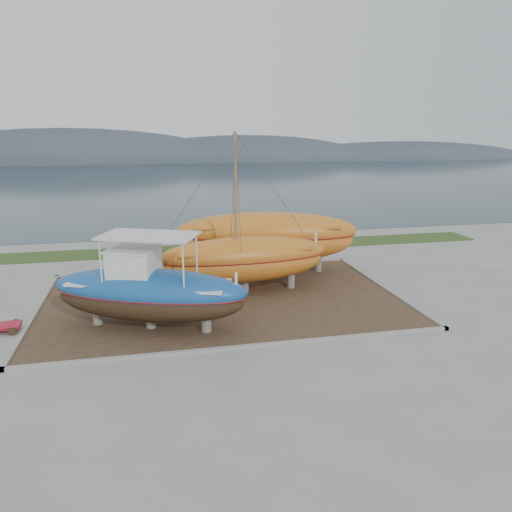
{
  "coord_description": "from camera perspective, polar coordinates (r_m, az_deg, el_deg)",
  "views": [
    {
      "loc": [
        -3.56,
        -20.45,
        8.65
      ],
      "look_at": [
        1.81,
        4.0,
        2.27
      ],
      "focal_mm": 35.0,
      "sensor_mm": 36.0,
      "label": 1
    }
  ],
  "objects": [
    {
      "name": "red_trailer",
      "position": [
        24.77,
        -27.01,
        -7.38
      ],
      "size": [
        2.36,
        1.3,
        0.32
      ],
      "primitive_type": null,
      "rotation": [
        0.0,
        0.0,
        0.07
      ],
      "color": "#AC1326",
      "rests_on": "ground"
    },
    {
      "name": "dirt_patch",
      "position": [
        26.17,
        -3.9,
        -4.97
      ],
      "size": [
        18.0,
        12.0,
        0.06
      ],
      "primitive_type": "cube",
      "color": "#422D1E",
      "rests_on": "ground"
    },
    {
      "name": "curb_frame",
      "position": [
        26.15,
        -3.9,
        -4.88
      ],
      "size": [
        18.6,
        12.6,
        0.15
      ],
      "primitive_type": null,
      "color": "gray",
      "rests_on": "ground"
    },
    {
      "name": "ground",
      "position": [
        22.49,
        -2.35,
        -8.34
      ],
      "size": [
        140.0,
        140.0,
        0.0
      ],
      "primitive_type": "plane",
      "color": "gray",
      "rests_on": "ground"
    },
    {
      "name": "orange_sailboat",
      "position": [
        26.29,
        -1.34,
        4.77
      ],
      "size": [
        9.32,
        3.16,
        8.48
      ],
      "primitive_type": null,
      "rotation": [
        0.0,
        0.0,
        0.05
      ],
      "color": "#C16A1D",
      "rests_on": "dirt_patch"
    },
    {
      "name": "blue_caique",
      "position": [
        22.27,
        -12.15,
        -2.92
      ],
      "size": [
        9.21,
        5.88,
        4.24
      ],
      "primitive_type": null,
      "rotation": [
        0.0,
        0.0,
        -0.39
      ],
      "color": "#185098",
      "rests_on": "dirt_patch"
    },
    {
      "name": "sea",
      "position": [
        90.93,
        -10.21,
        8.62
      ],
      "size": [
        260.0,
        100.0,
        0.04
      ],
      "primitive_type": null,
      "color": "#1C2E38",
      "rests_on": "ground"
    },
    {
      "name": "orange_bare_hull",
      "position": [
        30.53,
        1.27,
        1.47
      ],
      "size": [
        11.46,
        5.14,
        3.62
      ],
      "primitive_type": null,
      "rotation": [
        0.0,
        0.0,
        -0.17
      ],
      "color": "#C16A1D",
      "rests_on": "dirt_patch"
    },
    {
      "name": "mountain_ridge",
      "position": [
        145.75,
        -11.16,
        10.64
      ],
      "size": [
        200.0,
        36.0,
        20.0
      ],
      "primitive_type": null,
      "color": "#333D49",
      "rests_on": "ground"
    },
    {
      "name": "grass_strip",
      "position": [
        37.14,
        -6.55,
        0.8
      ],
      "size": [
        44.0,
        3.0,
        0.08
      ],
      "primitive_type": "cube",
      "color": "#284219",
      "rests_on": "ground"
    },
    {
      "name": "white_dinghy",
      "position": [
        27.9,
        -17.11,
        -3.0
      ],
      "size": [
        4.18,
        2.15,
        1.2
      ],
      "primitive_type": null,
      "rotation": [
        0.0,
        0.0,
        -0.17
      ],
      "color": "white",
      "rests_on": "dirt_patch"
    }
  ]
}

